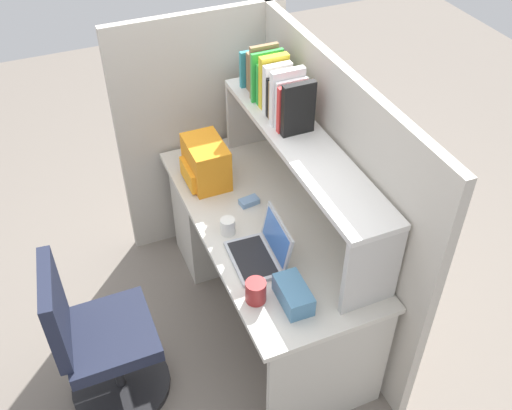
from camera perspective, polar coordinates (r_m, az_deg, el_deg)
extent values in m
plane|color=slate|center=(3.65, 0.73, -9.99)|extent=(8.00, 8.00, 0.00)
cube|color=beige|center=(3.13, 0.84, -1.65)|extent=(1.60, 0.70, 0.03)
cube|color=beige|center=(3.76, -2.55, -0.58)|extent=(0.40, 0.64, 0.70)
cube|color=beige|center=(2.96, 7.04, -16.36)|extent=(0.03, 0.64, 0.70)
cube|color=#BCB5A8|center=(3.23, 7.05, 0.91)|extent=(1.84, 0.05, 1.55)
cube|color=#BCB5A8|center=(3.72, -5.13, 6.99)|extent=(0.05, 1.06, 1.55)
cube|color=beige|center=(3.58, -0.66, 8.86)|extent=(0.03, 0.28, 0.42)
cube|color=beige|center=(2.62, 11.12, -6.31)|extent=(0.03, 0.28, 0.42)
cube|color=silver|center=(2.92, 4.55, 5.94)|extent=(1.44, 0.28, 0.03)
cube|color=teal|center=(3.33, -0.24, 13.10)|extent=(0.03, 0.16, 0.21)
cube|color=olive|center=(3.30, 0.32, 12.91)|extent=(0.04, 0.14, 0.22)
cube|color=olive|center=(3.25, 0.65, 12.79)|extent=(0.04, 0.13, 0.25)
cube|color=olive|center=(3.20, 0.77, 12.77)|extent=(0.03, 0.16, 0.30)
cube|color=green|center=(3.18, 1.06, 12.36)|extent=(0.02, 0.18, 0.28)
cube|color=green|center=(3.16, 1.36, 11.73)|extent=(0.02, 0.15, 0.23)
cube|color=yellow|center=(3.12, 1.72, 11.84)|extent=(0.04, 0.15, 0.29)
cube|color=white|center=(3.08, 2.06, 11.21)|extent=(0.04, 0.15, 0.27)
cube|color=black|center=(3.06, 2.54, 10.56)|extent=(0.02, 0.17, 0.22)
cube|color=olive|center=(3.03, 2.76, 10.15)|extent=(0.04, 0.16, 0.22)
cube|color=white|center=(2.97, 3.02, 10.39)|extent=(0.04, 0.18, 0.30)
cube|color=white|center=(2.96, 3.43, 9.77)|extent=(0.02, 0.17, 0.25)
cube|color=red|center=(2.93, 3.62, 9.35)|extent=(0.03, 0.17, 0.25)
cube|color=black|center=(2.90, 4.11, 9.23)|extent=(0.04, 0.17, 0.28)
cube|color=#B7BABF|center=(2.90, -0.16, -5.20)|extent=(0.32, 0.24, 0.02)
cube|color=black|center=(2.89, -0.35, -5.09)|extent=(0.28, 0.19, 0.00)
cube|color=#B7BABF|center=(2.85, 2.03, -3.09)|extent=(0.31, 0.06, 0.20)
cube|color=#3F72CC|center=(2.85, 1.89, -3.12)|extent=(0.27, 0.05, 0.17)
cube|color=orange|center=(3.32, -4.83, 4.14)|extent=(0.30, 0.20, 0.25)
cube|color=#FFA123|center=(3.33, -6.48, 2.92)|extent=(0.22, 0.04, 0.11)
cube|color=#7299C6|center=(3.21, -0.67, 0.35)|extent=(0.07, 0.11, 0.03)
cylinder|color=white|center=(3.02, -2.74, -2.05)|extent=(0.08, 0.08, 0.09)
cube|color=teal|center=(2.70, 3.62, -8.61)|extent=(0.22, 0.13, 0.10)
cylinder|color=maroon|center=(2.70, -0.02, -8.33)|extent=(0.10, 0.10, 0.11)
cylinder|color=black|center=(3.40, -12.82, -16.55)|extent=(0.52, 0.52, 0.04)
cylinder|color=#262628|center=(3.21, -13.42, -14.35)|extent=(0.05, 0.05, 0.41)
cube|color=#1E2338|center=(3.05, -14.01, -12.12)|extent=(0.44, 0.44, 0.08)
cube|color=#1E2338|center=(2.87, -18.82, -9.61)|extent=(0.40, 0.10, 0.44)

